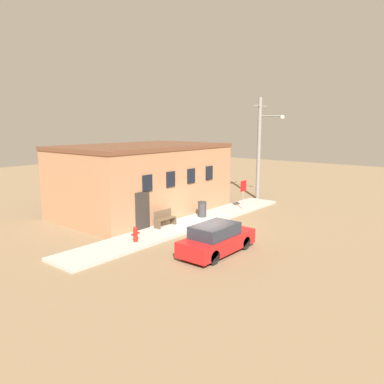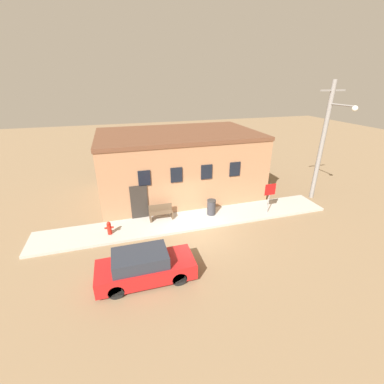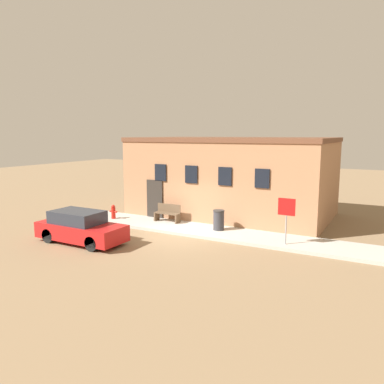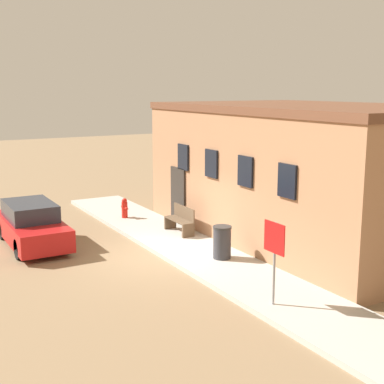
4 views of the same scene
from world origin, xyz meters
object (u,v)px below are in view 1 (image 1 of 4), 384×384
at_px(trash_bin, 202,209).
at_px(parked_car, 217,239).
at_px(fire_hydrant, 135,234).
at_px(stop_sign, 243,189).
at_px(utility_pole, 260,146).
at_px(bench, 165,219).

xyz_separation_m(trash_bin, parked_car, (-4.58, -4.36, 0.04)).
bearing_deg(parked_car, fire_hydrant, 110.45).
relative_size(stop_sign, utility_pole, 0.25).
bearing_deg(parked_car, bench, 71.90).
bearing_deg(fire_hydrant, utility_pole, 4.18).
bearing_deg(stop_sign, utility_pole, 16.33).
distance_m(fire_hydrant, utility_pole, 14.41).
height_order(trash_bin, utility_pole, utility_pole).
bearing_deg(utility_pole, fire_hydrant, -175.82).
bearing_deg(stop_sign, fire_hydrant, 178.20).
bearing_deg(trash_bin, parked_car, -136.42).
xyz_separation_m(stop_sign, bench, (-6.48, 1.12, -0.92)).
bearing_deg(utility_pole, trash_bin, -176.51).
bearing_deg(fire_hydrant, parked_car, -69.55).
height_order(trash_bin, parked_car, parked_car).
height_order(stop_sign, utility_pole, utility_pole).
distance_m(fire_hydrant, parked_car, 4.08).
distance_m(utility_pole, parked_car, 13.84).
bearing_deg(parked_car, trash_bin, 43.58).
distance_m(bench, trash_bin, 3.07).
xyz_separation_m(fire_hydrant, trash_bin, (6.00, 0.53, 0.11)).
relative_size(utility_pole, parked_car, 1.93).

